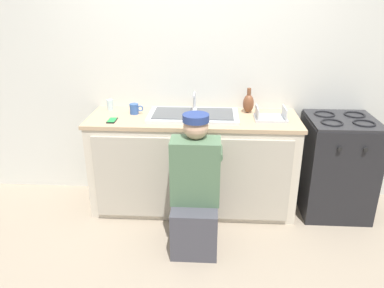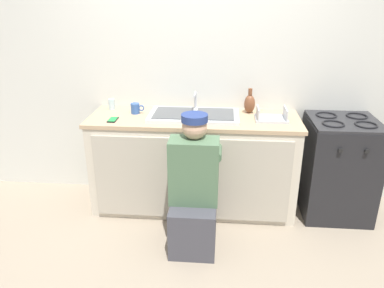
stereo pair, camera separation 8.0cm
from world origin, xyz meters
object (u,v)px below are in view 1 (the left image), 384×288
Objects in this scene: sink_double_basin at (193,115)px; vase_decorative at (248,103)px; stove_range at (336,166)px; coffee_mug at (134,109)px; dish_rack_tray at (270,116)px; cell_phone at (112,120)px; plumber_person at (195,195)px; water_glass at (110,105)px.

vase_decorative reaches higher than sink_double_basin.
vase_decorative is at bearing 168.06° from stove_range.
dish_rack_tray reaches higher than coffee_mug.
cell_phone is at bearing -125.49° from coffee_mug.
cell_phone is (-2.02, -0.15, 0.45)m from stove_range.
vase_decorative is at bearing 18.91° from sink_double_basin.
sink_double_basin is at bearing -6.40° from coffee_mug.
vase_decorative is at bearing 133.32° from dish_rack_tray.
plumber_person is 1.26m from water_glass.
sink_double_basin reaches higher than dish_rack_tray.
coffee_mug is 0.27m from cell_phone.
dish_rack_tray is 1.39m from cell_phone.
dish_rack_tray is at bearing -178.27° from stove_range.
plumber_person is (0.05, -0.62, -0.46)m from sink_double_basin.
stove_range is at bearing -1.94° from coffee_mug.
dish_rack_tray is (-0.64, -0.02, 0.47)m from stove_range.
vase_decorative is at bearing 6.02° from coffee_mug.
vase_decorative is 1.64× the size of cell_phone.
cell_phone is at bearing -72.69° from water_glass.
plumber_person is at bearing -43.09° from water_glass.
coffee_mug is (-1.04, -0.11, -0.04)m from vase_decorative.
plumber_person is at bearing -136.33° from dish_rack_tray.
sink_double_basin is 0.78m from plumber_person.
stove_range is at bearing 4.33° from cell_phone.
coffee_mug is (0.26, -0.11, -0.00)m from water_glass.
cell_phone is (-1.38, -0.13, -0.02)m from dish_rack_tray.
coffee_mug is at bearing 173.60° from sink_double_basin.
coffee_mug reaches higher than cell_phone.
vase_decorative is 0.27m from dish_rack_tray.
dish_rack_tray is 2.00× the size of cell_phone.
dish_rack_tray reaches higher than stove_range.
vase_decorative is 1.83× the size of coffee_mug.
sink_double_basin reaches higher than stove_range.
stove_range is (1.32, -0.00, -0.46)m from sink_double_basin.
coffee_mug is at bearing -173.98° from vase_decorative.
dish_rack_tray is at bearing -7.40° from water_glass.
vase_decorative is 1.30m from water_glass.
plumber_person reaches higher than sink_double_basin.
water_glass reaches higher than cell_phone.
dish_rack_tray is (0.18, -0.19, -0.07)m from vase_decorative.
water_glass is (-0.85, 0.80, 0.49)m from plumber_person.
sink_double_basin is 0.55m from coffee_mug.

